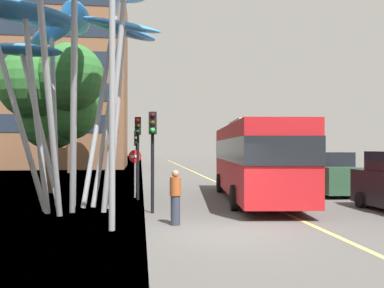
# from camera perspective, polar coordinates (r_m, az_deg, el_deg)

# --- Properties ---
(ground) EXTENTS (120.00, 240.00, 0.10)m
(ground) POSITION_cam_1_polar(r_m,az_deg,el_deg) (12.11, 1.98, -11.88)
(ground) COLOR #54514F
(red_bus) EXTENTS (3.71, 11.78, 3.56)m
(red_bus) POSITION_cam_1_polar(r_m,az_deg,el_deg) (19.53, 8.24, -1.65)
(red_bus) COLOR red
(red_bus) RESTS_ON ground
(leaf_sculpture) EXTENTS (8.89, 9.97, 9.52)m
(leaf_sculpture) POSITION_cam_1_polar(r_m,az_deg,el_deg) (17.50, -16.00, 15.25)
(leaf_sculpture) COLOR #9EA0A5
(leaf_sculpture) RESTS_ON ground
(traffic_light_kerb_near) EXTENTS (0.28, 0.42, 3.62)m
(traffic_light_kerb_near) POSITION_cam_1_polar(r_m,az_deg,el_deg) (15.46, -5.22, 0.55)
(traffic_light_kerb_near) COLOR black
(traffic_light_kerb_near) RESTS_ON ground
(traffic_light_kerb_far) EXTENTS (0.28, 0.42, 3.72)m
(traffic_light_kerb_far) POSITION_cam_1_polar(r_m,az_deg,el_deg) (19.53, -7.14, 0.53)
(traffic_light_kerb_far) COLOR black
(traffic_light_kerb_far) RESTS_ON ground
(traffic_light_island_mid) EXTENTS (0.28, 0.42, 3.25)m
(traffic_light_island_mid) POSITION_cam_1_polar(r_m,az_deg,el_deg) (23.21, -7.30, -0.45)
(traffic_light_island_mid) COLOR black
(traffic_light_island_mid) RESTS_ON ground
(car_parked_far) EXTENTS (2.05, 4.40, 2.12)m
(car_parked_far) POSITION_cam_1_polar(r_m,az_deg,el_deg) (22.71, 17.44, -3.86)
(car_parked_far) COLOR #2D5138
(car_parked_far) RESTS_ON ground
(car_side_street) EXTENTS (1.99, 4.54, 2.31)m
(car_side_street) POSITION_cam_1_polar(r_m,az_deg,el_deg) (28.23, 11.74, -3.06)
(car_side_street) COLOR #2D5138
(car_side_street) RESTS_ON ground
(car_far_side) EXTENTS (1.97, 4.45, 2.09)m
(car_far_side) POSITION_cam_1_polar(r_m,az_deg,el_deg) (33.95, 9.41, -2.79)
(car_far_side) COLOR navy
(car_far_side) RESTS_ON ground
(street_lamp) EXTENTS (1.56, 0.44, 7.98)m
(street_lamp) POSITION_cam_1_polar(r_m,az_deg,el_deg) (12.71, -8.97, 11.80)
(street_lamp) COLOR gray
(street_lamp) RESTS_ON ground
(tree_pavement_near) EXTENTS (5.49, 5.38, 7.64)m
(tree_pavement_near) POSITION_cam_1_polar(r_m,az_deg,el_deg) (23.98, -17.76, 5.95)
(tree_pavement_near) COLOR brown
(tree_pavement_near) RESTS_ON ground
(tree_pavement_far) EXTENTS (5.31, 4.93, 8.73)m
(tree_pavement_far) POSITION_cam_1_polar(r_m,az_deg,el_deg) (42.45, -15.60, 5.29)
(tree_pavement_far) COLOR brown
(tree_pavement_far) RESTS_ON ground
(pedestrian) EXTENTS (0.34, 0.34, 1.67)m
(pedestrian) POSITION_cam_1_polar(r_m,az_deg,el_deg) (13.19, -2.20, -7.05)
(pedestrian) COLOR #2D3342
(pedestrian) RESTS_ON ground
(no_entry_sign) EXTENTS (0.60, 0.12, 2.24)m
(no_entry_sign) POSITION_cam_1_polar(r_m,az_deg,el_deg) (20.47, -7.52, -2.84)
(no_entry_sign) COLOR gray
(no_entry_sign) RESTS_ON ground
(backdrop_building) EXTENTS (19.29, 13.07, 20.24)m
(backdrop_building) POSITION_cam_1_polar(r_m,az_deg,el_deg) (54.91, -18.90, 7.67)
(backdrop_building) COLOR brown
(backdrop_building) RESTS_ON ground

